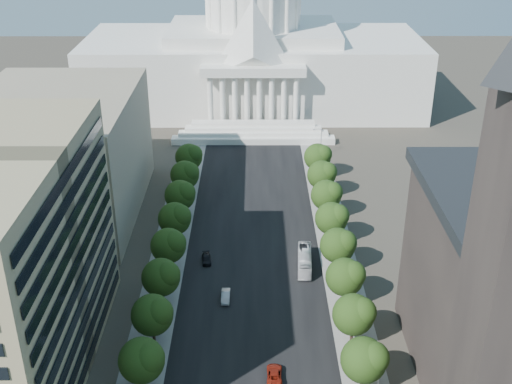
{
  "coord_description": "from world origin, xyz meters",
  "views": [
    {
      "loc": [
        0.31,
        -45.1,
        76.4
      ],
      "look_at": [
        0.66,
        74.35,
        17.68
      ],
      "focal_mm": 45.0,
      "sensor_mm": 36.0,
      "label": 1
    }
  ],
  "objects_px": {
    "car_red": "(274,374)",
    "car_dark_b": "(206,259)",
    "car_silver": "(226,296)",
    "city_bus": "(305,260)"
  },
  "relations": [
    {
      "from": "car_red",
      "to": "city_bus",
      "type": "height_order",
      "value": "city_bus"
    },
    {
      "from": "car_dark_b",
      "to": "car_silver",
      "type": "bearing_deg",
      "value": -77.74
    },
    {
      "from": "car_silver",
      "to": "car_red",
      "type": "bearing_deg",
      "value": -67.3
    },
    {
      "from": "car_silver",
      "to": "city_bus",
      "type": "height_order",
      "value": "city_bus"
    },
    {
      "from": "city_bus",
      "to": "car_silver",
      "type": "bearing_deg",
      "value": -140.59
    },
    {
      "from": "car_dark_b",
      "to": "city_bus",
      "type": "height_order",
      "value": "city_bus"
    },
    {
      "from": "car_silver",
      "to": "car_red",
      "type": "relative_size",
      "value": 0.88
    },
    {
      "from": "car_red",
      "to": "city_bus",
      "type": "relative_size",
      "value": 0.46
    },
    {
      "from": "car_red",
      "to": "car_dark_b",
      "type": "relative_size",
      "value": 1.16
    },
    {
      "from": "car_red",
      "to": "car_dark_b",
      "type": "height_order",
      "value": "car_red"
    }
  ]
}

